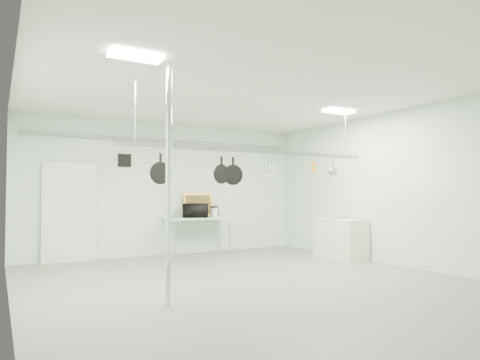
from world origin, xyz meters
TOP-DOWN VIEW (x-y plane):
  - floor at (0.00, 0.00)m, footprint 8.00×8.00m
  - ceiling at (0.00, 0.00)m, footprint 7.00×8.00m
  - back_wall at (0.00, 3.99)m, footprint 7.00×0.02m
  - right_wall at (3.49, 0.00)m, footprint 0.02×8.00m
  - door at (-2.30, 3.94)m, footprint 1.10×0.10m
  - wall_vent at (-1.10, 3.97)m, footprint 0.30×0.04m
  - conduit_pipe at (0.00, 3.90)m, footprint 6.60×0.07m
  - chrome_pole at (-1.70, -0.60)m, footprint 0.08×0.08m
  - prep_table at (0.60, 3.60)m, footprint 1.60×0.70m
  - side_cabinet at (3.15, 1.40)m, footprint 0.60×1.20m
  - pot_rack at (0.20, 0.30)m, footprint 4.80×0.06m
  - light_panel_left at (-2.20, -0.80)m, footprint 0.65×0.30m
  - light_panel_right at (2.40, 0.60)m, footprint 0.65×0.30m
  - microwave at (0.50, 3.51)m, footprint 0.72×0.63m
  - coffee_canister at (1.01, 3.55)m, footprint 0.23×0.23m
  - painting_large at (0.73, 3.90)m, footprint 0.78×0.15m
  - painting_small at (1.15, 3.90)m, footprint 0.30×0.10m
  - fruit_bowl at (3.23, 1.60)m, footprint 0.43×0.43m
  - skillet_left at (-1.50, 0.30)m, footprint 0.35×0.10m
  - skillet_mid at (-0.46, 0.30)m, footprint 0.33×0.14m
  - skillet_right at (-0.24, 0.30)m, footprint 0.34×0.12m
  - whisk at (0.53, 0.30)m, footprint 0.26×0.26m
  - grater at (1.49, 0.30)m, footprint 0.09×0.04m
  - saucepan at (1.95, 0.30)m, footprint 0.15×0.09m
  - fruit_cluster at (3.23, 1.60)m, footprint 0.24×0.24m

SIDE VIEW (x-z plane):
  - floor at x=0.00m, z-range 0.00..0.00m
  - side_cabinet at x=3.15m, z-range 0.00..0.90m
  - prep_table at x=0.60m, z-range 0.38..1.28m
  - fruit_bowl at x=3.23m, z-range 0.90..0.99m
  - fruit_cluster at x=3.23m, z-range 0.94..1.03m
  - coffee_canister at x=1.01m, z-range 0.91..1.13m
  - painting_small at x=1.15m, z-range 0.90..1.16m
  - door at x=-2.30m, z-range -0.05..2.15m
  - microwave at x=0.50m, z-range 0.91..1.24m
  - painting_large at x=0.73m, z-range 0.90..1.49m
  - back_wall at x=0.00m, z-range 0.00..3.20m
  - right_wall at x=3.49m, z-range 0.00..3.20m
  - chrome_pole at x=-1.70m, z-range 0.00..3.20m
  - skillet_left at x=-1.50m, z-range 1.62..2.09m
  - skillet_right at x=-0.24m, z-range 1.62..2.09m
  - skillet_mid at x=-0.46m, z-range 1.64..2.09m
  - whisk at x=0.53m, z-range 1.74..2.09m
  - saucepan at x=1.95m, z-range 1.83..2.09m
  - grater at x=1.49m, z-range 1.86..2.09m
  - pot_rack at x=0.20m, z-range 1.73..2.73m
  - wall_vent at x=-1.10m, z-range 2.10..2.40m
  - conduit_pipe at x=0.00m, z-range 2.71..2.79m
  - light_panel_left at x=-2.20m, z-range 3.14..3.19m
  - light_panel_right at x=2.40m, z-range 3.14..3.19m
  - ceiling at x=0.00m, z-range 3.18..3.20m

